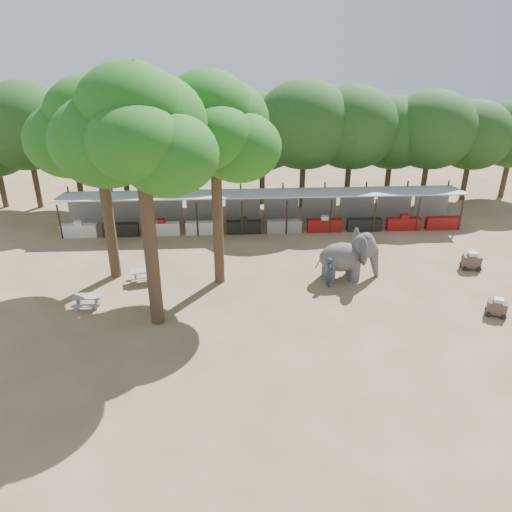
{
  "coord_description": "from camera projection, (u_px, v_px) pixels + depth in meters",
  "views": [
    {
      "loc": [
        -2.33,
        -18.98,
        13.48
      ],
      "look_at": [
        -1.0,
        5.0,
        2.0
      ],
      "focal_mm": 35.0,
      "sensor_mm": 36.0,
      "label": 1
    }
  ],
  "objects": [
    {
      "name": "picnic_table_far",
      "position": [
        144.0,
        274.0,
        28.06
      ],
      "size": [
        1.69,
        1.58,
        0.72
      ],
      "rotation": [
        0.0,
        0.0,
        0.22
      ],
      "color": "gray",
      "rests_on": "ground"
    },
    {
      "name": "ground",
      "position": [
        284.0,
        341.0,
        23.03
      ],
      "size": [
        100.0,
        100.0,
        0.0
      ],
      "primitive_type": "plane",
      "color": "brown",
      "rests_on": "ground"
    },
    {
      "name": "yard_tree_left",
      "position": [
        95.0,
        132.0,
        25.51
      ],
      "size": [
        7.1,
        6.9,
        11.02
      ],
      "color": "#332316",
      "rests_on": "ground"
    },
    {
      "name": "yard_tree_center",
      "position": [
        137.0,
        132.0,
        20.72
      ],
      "size": [
        7.1,
        6.9,
        12.04
      ],
      "color": "#332316",
      "rests_on": "ground"
    },
    {
      "name": "handler",
      "position": [
        329.0,
        272.0,
        27.44
      ],
      "size": [
        0.44,
        0.64,
        1.72
      ],
      "primitive_type": "imported",
      "rotation": [
        0.0,
        0.0,
        1.61
      ],
      "color": "#26384C",
      "rests_on": "ground"
    },
    {
      "name": "vendor_stalls",
      "position": [
        263.0,
        212.0,
        34.99
      ],
      "size": [
        28.0,
        2.99,
        2.8
      ],
      "color": "#A9ABB1",
      "rests_on": "ground"
    },
    {
      "name": "yard_tree_back",
      "position": [
        212.0,
        128.0,
        24.76
      ],
      "size": [
        7.1,
        6.9,
        11.36
      ],
      "color": "#332316",
      "rests_on": "ground"
    },
    {
      "name": "elephant",
      "position": [
        349.0,
        256.0,
        28.05
      ],
      "size": [
        3.61,
        2.77,
        2.76
      ],
      "rotation": [
        0.0,
        0.0,
        0.05
      ],
      "color": "#454343",
      "rests_on": "ground"
    },
    {
      "name": "picnic_table_near",
      "position": [
        88.0,
        300.0,
        25.5
      ],
      "size": [
        1.4,
        1.27,
        0.69
      ],
      "rotation": [
        0.0,
        0.0,
        -0.02
      ],
      "color": "gray",
      "rests_on": "ground"
    },
    {
      "name": "cart_back",
      "position": [
        472.0,
        261.0,
        29.43
      ],
      "size": [
        1.21,
        0.9,
        1.08
      ],
      "rotation": [
        0.0,
        0.0,
        -0.17
      ],
      "color": "#3D312A",
      "rests_on": "ground"
    },
    {
      "name": "cart_front",
      "position": [
        497.0,
        307.0,
        24.81
      ],
      "size": [
        1.17,
        1.0,
        0.97
      ],
      "rotation": [
        0.0,
        0.0,
        -0.43
      ],
      "color": "#3D312A",
      "rests_on": "ground"
    },
    {
      "name": "backdrop_trees",
      "position": [
        259.0,
        134.0,
        37.77
      ],
      "size": [
        46.46,
        5.95,
        8.33
      ],
      "color": "#332316",
      "rests_on": "ground"
    }
  ]
}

